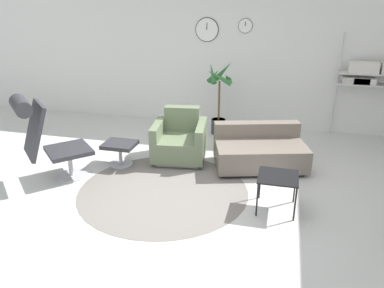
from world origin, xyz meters
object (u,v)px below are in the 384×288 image
(armchair_red, at_px, (180,141))
(shelf_unit, at_px, (370,74))
(ottoman, at_px, (120,148))
(lounge_chair, at_px, (44,132))
(couch_low, at_px, (259,152))
(side_table, at_px, (278,179))
(potted_plant, at_px, (219,102))

(armchair_red, relative_size, shelf_unit, 0.48)
(ottoman, distance_m, armchair_red, 0.95)
(armchair_red, xyz_separation_m, shelf_unit, (2.97, 1.69, 0.89))
(lounge_chair, height_order, ottoman, lounge_chair)
(couch_low, bearing_deg, shelf_unit, -151.52)
(lounge_chair, relative_size, side_table, 2.63)
(armchair_red, xyz_separation_m, potted_plant, (0.39, 1.28, 0.33))
(lounge_chair, height_order, side_table, lounge_chair)
(lounge_chair, relative_size, couch_low, 0.82)
(armchair_red, bearing_deg, lounge_chair, 30.74)
(potted_plant, height_order, shelf_unit, shelf_unit)
(ottoman, bearing_deg, potted_plant, 55.10)
(ottoman, height_order, side_table, side_table)
(couch_low, height_order, potted_plant, potted_plant)
(potted_plant, distance_m, shelf_unit, 2.67)
(lounge_chair, height_order, armchair_red, lounge_chair)
(ottoman, relative_size, potted_plant, 0.35)
(armchair_red, xyz_separation_m, couch_low, (1.25, 0.00, -0.05))
(ottoman, bearing_deg, armchair_red, 29.10)
(potted_plant, bearing_deg, armchair_red, -106.79)
(side_table, bearing_deg, potted_plant, 115.23)
(shelf_unit, bearing_deg, armchair_red, -150.33)
(shelf_unit, bearing_deg, potted_plant, -170.99)
(lounge_chair, bearing_deg, armchair_red, 81.97)
(ottoman, xyz_separation_m, side_table, (2.39, -0.75, 0.14))
(armchair_red, distance_m, couch_low, 1.25)
(lounge_chair, xyz_separation_m, potted_plant, (1.95, 2.50, -0.12))
(ottoman, xyz_separation_m, potted_plant, (1.22, 1.74, 0.35))
(couch_low, distance_m, side_table, 1.26)
(lounge_chair, distance_m, shelf_unit, 5.40)
(lounge_chair, distance_m, ottoman, 1.16)
(lounge_chair, bearing_deg, side_table, 44.20)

